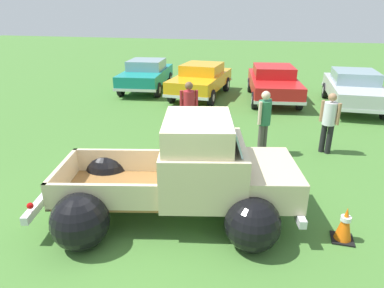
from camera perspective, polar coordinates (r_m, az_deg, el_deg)
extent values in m
plane|color=#477A33|center=(6.62, -3.98, -11.67)|extent=(80.00, 80.00, 0.00)
cylinder|color=black|center=(7.21, 8.16, -5.39)|extent=(0.79, 0.39, 0.76)
cylinder|color=silver|center=(7.21, 8.16, -5.39)|extent=(0.39, 0.31, 0.34)
cylinder|color=black|center=(5.73, 10.11, -13.32)|extent=(0.79, 0.39, 0.76)
cylinder|color=silver|center=(5.73, 10.11, -13.32)|extent=(0.39, 0.31, 0.34)
cylinder|color=black|center=(7.41, -13.95, -5.06)|extent=(0.79, 0.39, 0.76)
cylinder|color=silver|center=(7.41, -13.95, -5.06)|extent=(0.39, 0.31, 0.34)
cylinder|color=black|center=(5.98, -18.15, -12.52)|extent=(0.79, 0.39, 0.76)
cylinder|color=silver|center=(5.98, -18.15, -12.52)|extent=(0.39, 0.31, 0.34)
sphere|color=black|center=(7.43, -13.90, -4.47)|extent=(1.15, 1.15, 0.96)
sphere|color=black|center=(5.91, -18.38, -12.31)|extent=(1.15, 1.15, 0.96)
cube|color=olive|center=(6.50, -12.55, -7.34)|extent=(2.35, 1.97, 0.04)
cube|color=beige|center=(7.03, -11.36, -2.82)|extent=(2.01, 0.55, 0.50)
cube|color=beige|center=(5.78, -14.38, -8.83)|extent=(2.01, 0.55, 0.50)
cube|color=beige|center=(6.23, -3.84, -5.75)|extent=(0.43, 1.52, 0.50)
cube|color=beige|center=(6.70, -20.96, -5.21)|extent=(0.43, 1.52, 0.50)
cube|color=beige|center=(6.11, 1.87, -3.95)|extent=(1.80, 1.99, 0.95)
cube|color=beige|center=(5.84, 0.98, 2.26)|extent=(1.47, 1.76, 0.45)
cube|color=#8CADB7|center=(5.88, 7.28, 2.01)|extent=(0.48, 1.46, 0.38)
cube|color=beige|center=(6.30, 11.50, -5.61)|extent=(1.59, 1.86, 0.55)
sphere|color=black|center=(7.22, 8.15, -5.00)|extent=(1.11, 1.11, 0.92)
sphere|color=black|center=(5.69, 10.18, -13.17)|extent=(1.11, 1.11, 0.92)
cube|color=silver|center=(6.95, -22.96, -7.38)|extent=(0.57, 1.95, 0.14)
cube|color=silver|center=(6.57, 15.97, -8.15)|extent=(0.57, 1.95, 0.14)
sphere|color=red|center=(7.50, -20.57, -3.32)|extent=(0.13, 0.13, 0.11)
sphere|color=red|center=(6.24, -25.69, -9.40)|extent=(0.13, 0.13, 0.11)
cylinder|color=black|center=(15.25, -5.81, 9.08)|extent=(0.28, 0.68, 0.66)
cylinder|color=silver|center=(15.25, -5.81, 9.08)|extent=(0.25, 0.32, 0.30)
cylinder|color=black|center=(15.71, -11.94, 9.11)|extent=(0.28, 0.68, 0.66)
cylinder|color=silver|center=(15.71, -11.94, 9.11)|extent=(0.25, 0.32, 0.30)
cylinder|color=black|center=(17.80, -3.90, 10.96)|extent=(0.28, 0.68, 0.66)
cylinder|color=silver|center=(17.80, -3.90, 10.96)|extent=(0.25, 0.32, 0.30)
cylinder|color=black|center=(18.20, -9.26, 10.97)|extent=(0.28, 0.68, 0.66)
cylinder|color=silver|center=(18.20, -9.26, 10.97)|extent=(0.25, 0.32, 0.30)
cube|color=teal|center=(16.64, -7.75, 11.38)|extent=(2.34, 4.35, 0.55)
cube|color=#8CADB7|center=(16.72, -7.69, 13.17)|extent=(1.79, 1.93, 0.45)
cube|color=silver|center=(18.63, -6.11, 11.75)|extent=(1.88, 0.34, 0.12)
cube|color=silver|center=(14.77, -9.70, 8.95)|extent=(1.88, 0.34, 0.12)
cylinder|color=black|center=(13.82, 3.27, 7.84)|extent=(0.24, 0.67, 0.66)
cylinder|color=silver|center=(13.82, 3.27, 7.84)|extent=(0.23, 0.31, 0.30)
cylinder|color=black|center=(14.34, -3.43, 8.35)|extent=(0.24, 0.67, 0.66)
cylinder|color=silver|center=(14.34, -3.43, 8.35)|extent=(0.23, 0.31, 0.30)
cylinder|color=black|center=(16.45, 5.82, 10.01)|extent=(0.24, 0.67, 0.66)
cylinder|color=silver|center=(16.45, 5.82, 10.01)|extent=(0.23, 0.31, 0.30)
cylinder|color=black|center=(16.89, 0.05, 10.43)|extent=(0.24, 0.67, 0.66)
cylinder|color=silver|center=(16.89, 0.05, 10.43)|extent=(0.23, 0.31, 0.30)
cube|color=#F2A819|center=(15.27, 1.52, 10.64)|extent=(2.10, 4.44, 0.55)
cube|color=#F2A819|center=(15.35, 1.73, 12.59)|extent=(1.71, 1.91, 0.45)
cube|color=silver|center=(17.33, 3.57, 11.08)|extent=(1.90, 0.22, 0.12)
cube|color=silver|center=(13.35, -1.15, 7.90)|extent=(1.90, 0.22, 0.12)
cylinder|color=black|center=(13.85, 17.71, 6.88)|extent=(0.30, 0.68, 0.66)
cylinder|color=silver|center=(13.85, 17.71, 6.88)|extent=(0.25, 0.33, 0.30)
cylinder|color=black|center=(13.60, 10.50, 7.28)|extent=(0.30, 0.68, 0.66)
cylinder|color=silver|center=(13.60, 10.50, 7.28)|extent=(0.25, 0.33, 0.30)
cylinder|color=black|center=(16.68, 15.82, 9.47)|extent=(0.30, 0.68, 0.66)
cylinder|color=silver|center=(16.68, 15.82, 9.47)|extent=(0.25, 0.33, 0.30)
cylinder|color=black|center=(16.47, 9.79, 9.82)|extent=(0.30, 0.68, 0.66)
cylinder|color=silver|center=(16.47, 9.79, 9.82)|extent=(0.25, 0.33, 0.30)
cube|color=red|center=(15.04, 13.55, 9.89)|extent=(2.53, 4.83, 0.55)
cube|color=red|center=(15.13, 13.63, 11.88)|extent=(1.89, 2.16, 0.45)
cube|color=silver|center=(17.29, 12.58, 10.59)|extent=(1.91, 0.39, 0.12)
cube|color=silver|center=(12.92, 14.63, 6.73)|extent=(1.91, 0.39, 0.12)
cylinder|color=black|center=(13.45, 22.91, 5.76)|extent=(0.21, 0.66, 0.66)
cylinder|color=silver|center=(13.45, 22.91, 5.76)|extent=(0.22, 0.30, 0.30)
cylinder|color=black|center=(16.51, 27.44, 7.74)|extent=(0.21, 0.66, 0.66)
cylinder|color=silver|center=(16.51, 27.44, 7.74)|extent=(0.22, 0.30, 0.30)
cylinder|color=black|center=(16.20, 21.59, 8.43)|extent=(0.21, 0.66, 0.66)
cylinder|color=silver|center=(16.20, 21.59, 8.43)|extent=(0.22, 0.30, 0.30)
cube|color=silver|center=(14.89, 25.63, 8.25)|extent=(1.87, 4.48, 0.55)
cube|color=#8CADB7|center=(14.97, 25.83, 10.25)|extent=(1.60, 1.89, 0.45)
cube|color=silver|center=(17.05, 24.20, 9.06)|extent=(1.87, 0.12, 0.12)
cube|color=silver|center=(12.87, 27.15, 4.96)|extent=(1.87, 0.12, 0.12)
cylinder|color=black|center=(9.79, 22.17, 0.73)|extent=(0.20, 0.20, 0.80)
cylinder|color=black|center=(9.84, 21.27, 0.98)|extent=(0.20, 0.20, 0.80)
cylinder|color=silver|center=(9.61, 22.29, 4.77)|extent=(0.46, 0.46, 0.60)
cylinder|color=#A87A56|center=(9.53, 23.54, 4.64)|extent=(0.12, 0.12, 0.57)
cylinder|color=#A87A56|center=(9.67, 21.12, 5.23)|extent=(0.12, 0.12, 0.57)
sphere|color=#A87A56|center=(9.50, 22.67, 7.30)|extent=(0.29, 0.29, 0.22)
cylinder|color=#4C4742|center=(9.29, 12.09, 0.95)|extent=(0.20, 0.20, 0.84)
cylinder|color=#4C4742|center=(9.15, 11.52, 0.68)|extent=(0.20, 0.20, 0.84)
cylinder|color=#2D724C|center=(8.99, 12.16, 5.19)|extent=(0.46, 0.46, 0.63)
cylinder|color=#2D724C|center=(9.17, 12.92, 5.64)|extent=(0.12, 0.12, 0.60)
cylinder|color=beige|center=(8.80, 11.41, 5.11)|extent=(0.12, 0.12, 0.60)
sphere|color=beige|center=(8.88, 12.40, 8.02)|extent=(0.31, 0.31, 0.23)
cylinder|color=gray|center=(10.01, -0.02, 3.01)|extent=(0.19, 0.19, 0.85)
cylinder|color=gray|center=(10.00, -0.99, 2.97)|extent=(0.19, 0.19, 0.85)
cylinder|color=#B2262D|center=(9.79, -0.52, 7.13)|extent=(0.44, 0.44, 0.64)
cylinder|color=#B2262D|center=(9.81, 0.77, 7.35)|extent=(0.12, 0.12, 0.61)
cylinder|color=#B2262D|center=(9.76, -1.82, 7.28)|extent=(0.12, 0.12, 0.61)
sphere|color=brown|center=(9.68, -0.53, 9.80)|extent=(0.30, 0.30, 0.23)
cube|color=black|center=(6.49, 24.01, -14.40)|extent=(0.36, 0.36, 0.03)
cone|color=orange|center=(6.32, 24.45, -12.07)|extent=(0.28, 0.28, 0.60)
cylinder|color=white|center=(6.27, 24.58, -11.38)|extent=(0.17, 0.17, 0.08)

